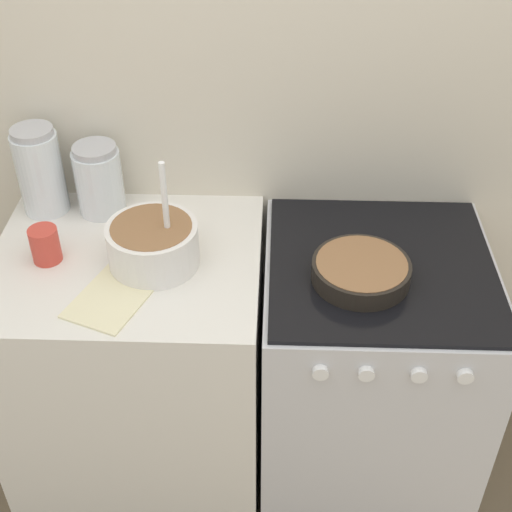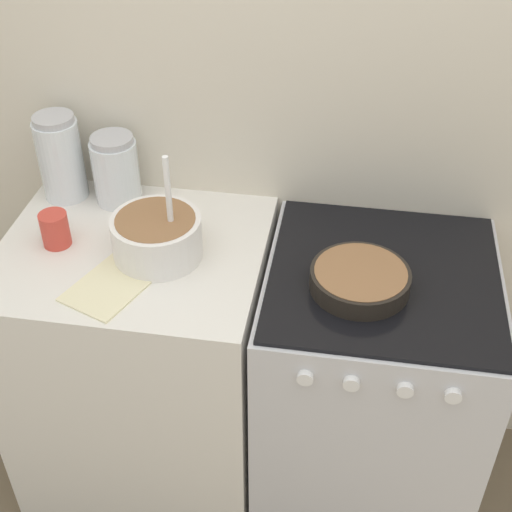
{
  "view_description": "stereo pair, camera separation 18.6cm",
  "coord_description": "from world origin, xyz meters",
  "views": [
    {
      "loc": [
        0.04,
        -1.19,
        2.13
      ],
      "look_at": [
        -0.01,
        0.28,
        0.98
      ],
      "focal_mm": 50.0,
      "sensor_mm": 36.0,
      "label": 1
    },
    {
      "loc": [
        0.23,
        -1.18,
        2.13
      ],
      "look_at": [
        -0.01,
        0.28,
        0.98
      ],
      "focal_mm": 50.0,
      "sensor_mm": 36.0,
      "label": 2
    }
  ],
  "objects": [
    {
      "name": "mixing_bowl",
      "position": [
        -0.28,
        0.3,
        1.0
      ],
      "size": [
        0.24,
        0.24,
        0.31
      ],
      "color": "white",
      "rests_on": "countertop_cabinet"
    },
    {
      "name": "storage_jar_left",
      "position": [
        -0.64,
        0.55,
        1.04
      ],
      "size": [
        0.13,
        0.13,
        0.27
      ],
      "color": "silver",
      "rests_on": "countertop_cabinet"
    },
    {
      "name": "baking_pan",
      "position": [
        0.27,
        0.25,
        0.96
      ],
      "size": [
        0.26,
        0.26,
        0.06
      ],
      "color": "black",
      "rests_on": "stove"
    },
    {
      "name": "countertop_cabinet",
      "position": [
        -0.37,
        0.32,
        0.46
      ],
      "size": [
        0.74,
        0.64,
        0.93
      ],
      "color": "silver",
      "rests_on": "ground_plane"
    },
    {
      "name": "tin_can",
      "position": [
        -0.58,
        0.31,
        0.98
      ],
      "size": [
        0.08,
        0.08,
        0.1
      ],
      "color": "#CC3F33",
      "rests_on": "countertop_cabinet"
    },
    {
      "name": "wall_back",
      "position": [
        0.0,
        0.66,
        1.2
      ],
      "size": [
        4.48,
        0.05,
        2.4
      ],
      "color": "beige",
      "rests_on": "ground_plane"
    },
    {
      "name": "storage_jar_middle",
      "position": [
        -0.47,
        0.55,
        1.02
      ],
      "size": [
        0.14,
        0.14,
        0.21
      ],
      "color": "silver",
      "rests_on": "countertop_cabinet"
    },
    {
      "name": "recipe_page",
      "position": [
        -0.37,
        0.15,
        0.93
      ],
      "size": [
        0.24,
        0.28,
        0.01
      ],
      "color": "beige",
      "rests_on": "countertop_cabinet"
    },
    {
      "name": "stove",
      "position": [
        0.33,
        0.32,
        0.46
      ],
      "size": [
        0.63,
        0.66,
        0.93
      ],
      "color": "silver",
      "rests_on": "ground_plane"
    }
  ]
}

